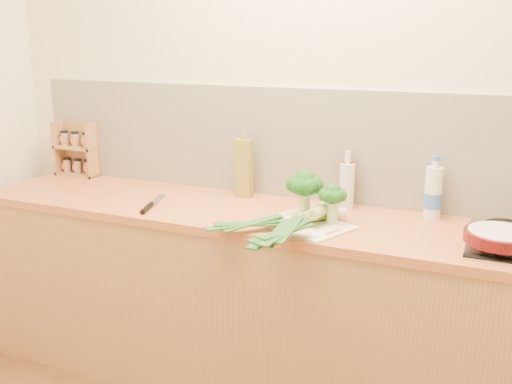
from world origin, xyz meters
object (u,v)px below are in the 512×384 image
(chopping_board, at_px, (305,225))
(spice_rack, at_px, (78,152))
(chefs_knife, at_px, (150,206))
(skillet, at_px, (502,237))

(chopping_board, bearing_deg, spice_rack, -169.46)
(chefs_knife, height_order, spice_rack, spice_rack)
(chopping_board, bearing_deg, chefs_knife, -152.98)
(skillet, distance_m, spice_rack, 2.29)
(chopping_board, relative_size, chefs_knife, 1.11)
(chopping_board, height_order, spice_rack, spice_rack)
(chefs_knife, height_order, skillet, skillet)
(chefs_knife, relative_size, skillet, 0.85)
(spice_rack, bearing_deg, chopping_board, -13.51)
(chopping_board, distance_m, skillet, 0.77)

